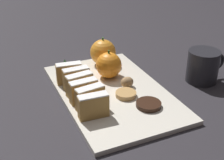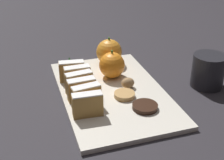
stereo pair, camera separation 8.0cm
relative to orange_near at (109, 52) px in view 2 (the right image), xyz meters
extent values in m
plane|color=#28262B|center=(-0.04, -0.16, -0.05)|extent=(6.00, 6.00, 0.00)
cube|color=silver|center=(-0.04, -0.16, -0.04)|extent=(0.26, 0.42, 0.01)
cube|color=#B28442|center=(-0.13, -0.25, -0.01)|extent=(0.07, 0.03, 0.05)
cube|color=white|center=(-0.13, -0.25, 0.02)|extent=(0.07, 0.03, 0.00)
cube|color=#B28442|center=(-0.12, -0.22, -0.01)|extent=(0.07, 0.03, 0.05)
cube|color=white|center=(-0.12, -0.22, 0.02)|extent=(0.07, 0.03, 0.00)
cube|color=#B28442|center=(-0.13, -0.18, -0.01)|extent=(0.07, 0.03, 0.05)
cube|color=white|center=(-0.13, -0.18, 0.02)|extent=(0.07, 0.03, 0.00)
cube|color=#B28442|center=(-0.12, -0.14, -0.01)|extent=(0.07, 0.03, 0.05)
cube|color=white|center=(-0.12, -0.14, 0.02)|extent=(0.07, 0.03, 0.00)
cube|color=#B28442|center=(-0.12, -0.11, -0.01)|extent=(0.07, 0.02, 0.05)
cube|color=white|center=(-0.12, -0.11, 0.02)|extent=(0.07, 0.02, 0.00)
cube|color=#B28442|center=(-0.13, -0.07, -0.01)|extent=(0.07, 0.03, 0.05)
cube|color=white|center=(-0.13, -0.07, 0.02)|extent=(0.07, 0.03, 0.00)
sphere|color=orange|center=(0.00, 0.00, 0.00)|extent=(0.08, 0.08, 0.08)
cylinder|color=#38702D|center=(0.00, 0.00, 0.04)|extent=(0.01, 0.01, 0.01)
sphere|color=orange|center=(-0.02, -0.08, 0.00)|extent=(0.07, 0.07, 0.07)
cylinder|color=#38702D|center=(-0.02, -0.08, 0.04)|extent=(0.00, 0.01, 0.01)
ellipsoid|color=#9E7A51|center=(0.00, -0.16, -0.02)|extent=(0.03, 0.03, 0.03)
cylinder|color=black|center=(0.01, -0.26, -0.03)|extent=(0.06, 0.06, 0.01)
cylinder|color=tan|center=(-0.02, -0.20, -0.03)|extent=(0.05, 0.05, 0.01)
cone|color=#195623|center=(-0.13, -0.02, -0.01)|extent=(0.04, 0.04, 0.05)
cylinder|color=#232328|center=(0.22, -0.19, -0.01)|extent=(0.09, 0.09, 0.09)
torus|color=#232328|center=(0.27, -0.19, 0.00)|extent=(0.05, 0.01, 0.05)
camera|label=1|loc=(-0.33, -0.80, 0.37)|focal=50.00mm
camera|label=2|loc=(-0.26, -0.83, 0.37)|focal=50.00mm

